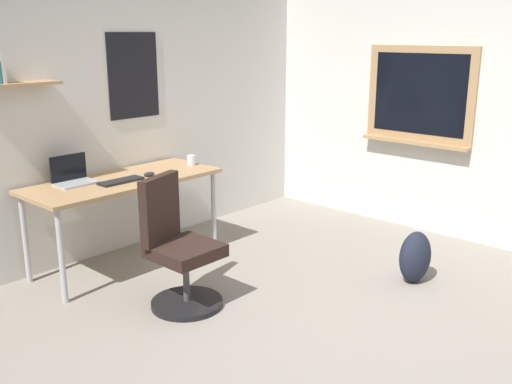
# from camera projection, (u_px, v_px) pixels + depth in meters

# --- Properties ---
(ground_plane) EXTENTS (5.20, 5.20, 0.00)m
(ground_plane) POSITION_uv_depth(u_px,v_px,m) (332.00, 340.00, 3.73)
(ground_plane) COLOR gray
(ground_plane) RESTS_ON ground
(wall_back) EXTENTS (5.00, 0.30, 2.60)m
(wall_back) POSITION_uv_depth(u_px,v_px,m) (103.00, 106.00, 4.97)
(wall_back) COLOR silver
(wall_back) RESTS_ON ground
(wall_right) EXTENTS (0.22, 5.00, 2.60)m
(wall_right) POSITION_uv_depth(u_px,v_px,m) (495.00, 104.00, 5.14)
(wall_right) COLOR silver
(wall_right) RESTS_ON ground
(desk) EXTENTS (1.63, 0.67, 0.75)m
(desk) POSITION_uv_depth(u_px,v_px,m) (124.00, 187.00, 4.78)
(desk) COLOR tan
(desk) RESTS_ON ground
(office_chair) EXTENTS (0.52, 0.54, 0.95)m
(office_chair) POSITION_uv_depth(u_px,v_px,m) (178.00, 252.00, 4.12)
(office_chair) COLOR black
(office_chair) RESTS_ON ground
(laptop) EXTENTS (0.31, 0.21, 0.23)m
(laptop) POSITION_uv_depth(u_px,v_px,m) (73.00, 177.00, 4.59)
(laptop) COLOR #ADAFB5
(laptop) RESTS_ON desk
(keyboard) EXTENTS (0.37, 0.13, 0.02)m
(keyboard) POSITION_uv_depth(u_px,v_px,m) (121.00, 181.00, 4.65)
(keyboard) COLOR black
(keyboard) RESTS_ON desk
(computer_mouse) EXTENTS (0.10, 0.06, 0.03)m
(computer_mouse) POSITION_uv_depth(u_px,v_px,m) (149.00, 174.00, 4.85)
(computer_mouse) COLOR #262628
(computer_mouse) RESTS_ON desk
(coffee_mug) EXTENTS (0.08, 0.08, 0.09)m
(coffee_mug) POSITION_uv_depth(u_px,v_px,m) (191.00, 160.00, 5.24)
(coffee_mug) COLOR silver
(coffee_mug) RESTS_ON desk
(backpack) EXTENTS (0.32, 0.22, 0.41)m
(backpack) POSITION_uv_depth(u_px,v_px,m) (415.00, 257.00, 4.56)
(backpack) COLOR #1E2333
(backpack) RESTS_ON ground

